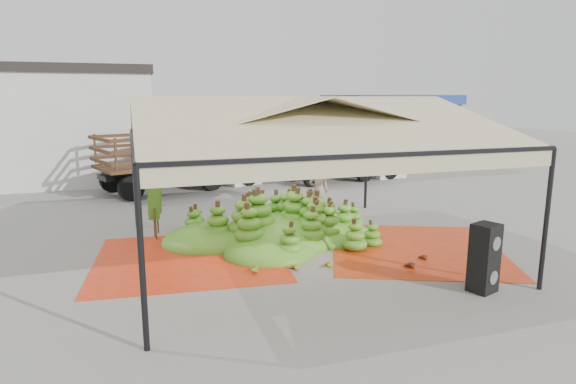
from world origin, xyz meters
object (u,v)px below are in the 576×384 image
object	(u,v)px
truck_left	(192,152)
truck_right	(349,153)
speaker_stack	(484,258)
banana_heap	(275,217)
vendor	(319,191)

from	to	relation	value
truck_left	truck_right	distance (m)	7.60
speaker_stack	banana_heap	bearing A→B (deg)	102.63
speaker_stack	truck_left	world-z (taller)	truck_left
vendor	truck_right	world-z (taller)	truck_right
speaker_stack	vendor	bearing A→B (deg)	77.87
truck_left	speaker_stack	bearing A→B (deg)	-92.81
truck_left	truck_right	size ratio (longest dim) A/B	1.22
speaker_stack	truck_left	size ratio (longest dim) A/B	0.19
speaker_stack	truck_right	world-z (taller)	truck_right
speaker_stack	truck_right	xyz separation A→B (m)	(3.37, 13.62, 0.58)
truck_right	speaker_stack	bearing A→B (deg)	-113.84
speaker_stack	truck_right	bearing A→B (deg)	56.44
banana_heap	speaker_stack	world-z (taller)	speaker_stack
vendor	banana_heap	bearing A→B (deg)	64.72
banana_heap	truck_left	bearing A→B (deg)	97.28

